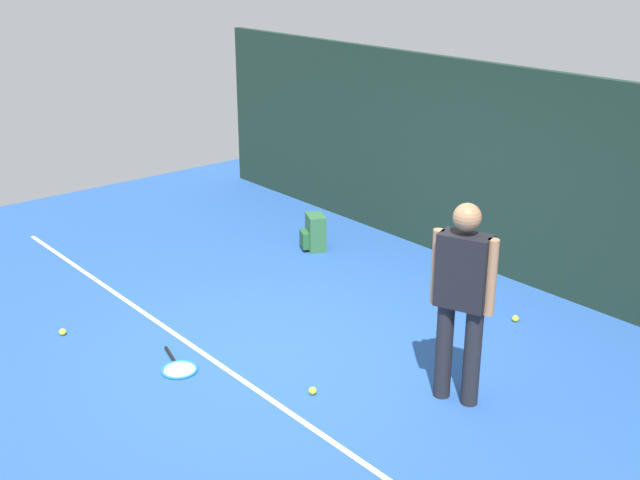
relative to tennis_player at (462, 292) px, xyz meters
name	(u,v)px	position (x,y,z in m)	size (l,w,h in m)	color
ground_plane	(287,351)	(-1.54, -0.56, -0.97)	(12.00, 12.00, 0.00)	#234C93
back_fence	(501,172)	(-1.54, 2.44, 0.20)	(10.00, 0.10, 2.33)	#192D23
court_line	(232,373)	(-1.54, -1.17, -0.96)	(9.00, 0.05, 0.00)	white
tennis_player	(462,292)	(0.00, 0.00, 0.00)	(0.50, 0.34, 1.70)	black
tennis_racket	(179,368)	(-1.90, -1.50, -0.95)	(0.64, 0.40, 0.03)	black
backpack	(314,233)	(-3.38, 1.30, -0.76)	(0.36, 0.37, 0.44)	#2D6038
tennis_ball_near_player	(313,391)	(-0.81, -0.85, -0.93)	(0.07, 0.07, 0.07)	#CCE033
tennis_ball_by_fence	(63,332)	(-3.18, -2.01, -0.93)	(0.07, 0.07, 0.07)	#CCE033
tennis_ball_mid_court	(515,319)	(-0.56, 1.55, -0.93)	(0.07, 0.07, 0.07)	#CCE033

